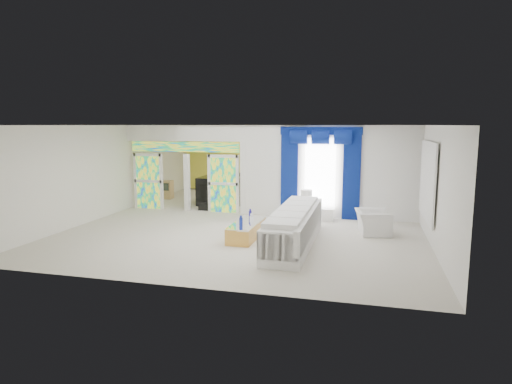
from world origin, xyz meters
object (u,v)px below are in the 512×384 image
(coffee_table, at_px, (247,230))
(console_table, at_px, (315,214))
(grand_piano, at_px, (225,189))
(armchair, at_px, (373,222))
(white_sofa, at_px, (295,228))

(coffee_table, distance_m, console_table, 3.12)
(grand_piano, bearing_deg, armchair, -33.77)
(console_table, bearing_deg, armchair, -39.48)
(coffee_table, height_order, console_table, coffee_table)
(coffee_table, height_order, grand_piano, grand_piano)
(coffee_table, xyz_separation_m, armchair, (3.28, 1.27, 0.12))
(white_sofa, distance_m, grand_piano, 6.44)
(coffee_table, bearing_deg, armchair, 21.22)
(console_table, relative_size, armchair, 1.13)
(white_sofa, xyz_separation_m, coffee_table, (-1.35, 0.30, -0.20))
(coffee_table, distance_m, armchair, 3.52)
(armchair, relative_size, grand_piano, 0.49)
(coffee_table, relative_size, console_table, 1.63)
(console_table, height_order, grand_piano, grand_piano)
(white_sofa, relative_size, console_table, 3.71)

